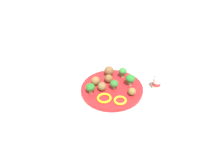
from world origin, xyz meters
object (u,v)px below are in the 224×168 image
object	(u,v)px
meatball_front_right	(132,92)
plate	(112,89)
napkin	(58,103)
yogurt_bottle	(157,83)
broccoli_floret_center	(90,87)
pepper_ring_mid_right	(119,101)
meatball_mid_left	(109,71)
fork	(60,99)
meatball_back_right	(108,79)
broccoli_floret_far_rim	(123,72)
meatball_mid_right	(96,81)
broccoli_floret_back_left	(114,84)
meatball_center	(102,87)
knife	(60,105)
broccoli_floret_front_right	(130,79)
pepper_ring_front_right	(104,98)

from	to	relation	value
meatball_front_right	plate	bearing A→B (deg)	129.86
napkin	yogurt_bottle	world-z (taller)	yogurt_bottle
broccoli_floret_center	pepper_ring_mid_right	distance (m)	0.14
meatball_mid_left	broccoli_floret_center	bearing A→B (deg)	-141.25
meatball_mid_left	yogurt_bottle	distance (m)	0.23
napkin	fork	size ratio (longest dim) A/B	1.41
meatball_back_right	fork	xyz separation A→B (m)	(-0.23, -0.03, -0.03)
broccoli_floret_center	napkin	xyz separation A→B (m)	(-0.14, -0.00, -0.04)
meatball_back_right	yogurt_bottle	distance (m)	0.22
broccoli_floret_far_rim	yogurt_bottle	bearing A→B (deg)	-43.56
meatball_mid_right	meatball_back_right	world-z (taller)	meatball_mid_right
meatball_front_right	napkin	xyz separation A→B (m)	(-0.31, 0.07, -0.03)
broccoli_floret_back_left	yogurt_bottle	world-z (taller)	yogurt_bottle
plate	meatball_center	world-z (taller)	meatball_center
meatball_front_right	knife	bearing A→B (deg)	170.13
meatball_mid_left	plate	bearing A→B (deg)	-102.29
broccoli_floret_front_right	meatball_center	world-z (taller)	broccoli_floret_front_right
plate	meatball_mid_left	xyz separation A→B (m)	(0.02, 0.10, 0.03)
pepper_ring_mid_right	yogurt_bottle	size ratio (longest dim) A/B	0.79
broccoli_floret_center	broccoli_floret_back_left	distance (m)	0.11
meatball_back_right	yogurt_bottle	bearing A→B (deg)	-26.92
plate	broccoli_floret_center	world-z (taller)	broccoli_floret_center
broccoli_floret_center	yogurt_bottle	xyz separation A→B (m)	(0.29, -0.06, -0.01)
broccoli_floret_center	broccoli_floret_front_right	xyz separation A→B (m)	(0.18, -0.01, 0.00)
broccoli_floret_center	fork	world-z (taller)	broccoli_floret_center
pepper_ring_mid_right	fork	xyz separation A→B (m)	(-0.23, 0.11, -0.01)
broccoli_floret_front_right	meatball_back_right	distance (m)	0.10
pepper_ring_front_right	fork	xyz separation A→B (m)	(-0.18, 0.07, -0.01)
yogurt_bottle	meatball_mid_right	bearing A→B (deg)	157.95
knife	broccoli_floret_front_right	bearing A→B (deg)	2.35
broccoli_floret_far_rim	broccoli_floret_center	xyz separation A→B (m)	(-0.17, -0.06, -0.00)
broccoli_floret_center	fork	distance (m)	0.14
broccoli_floret_back_left	pepper_ring_mid_right	size ratio (longest dim) A/B	0.81
yogurt_bottle	broccoli_floret_front_right	bearing A→B (deg)	157.29
meatball_back_right	knife	size ratio (longest dim) A/B	0.27
broccoli_floret_front_right	knife	size ratio (longest dim) A/B	0.36
pepper_ring_mid_right	meatball_mid_left	bearing A→B (deg)	82.35
meatball_mid_right	meatball_center	world-z (taller)	same
broccoli_floret_back_left	pepper_ring_front_right	bearing A→B (deg)	-142.31
broccoli_floret_center	pepper_ring_front_right	distance (m)	0.08
plate	knife	size ratio (longest dim) A/B	1.92
meatball_mid_left	fork	bearing A→B (deg)	-161.94
knife	broccoli_floret_center	bearing A→B (deg)	9.23
meatball_mid_right	broccoli_floret_front_right	bearing A→B (deg)	-21.55
meatball_mid_left	meatball_front_right	xyz separation A→B (m)	(0.04, -0.17, -0.01)
plate	meatball_mid_left	bearing A→B (deg)	77.71
fork	pepper_ring_mid_right	bearing A→B (deg)	-25.65
meatball_front_right	fork	distance (m)	0.31
knife	meatball_back_right	bearing A→B (deg)	15.87
broccoli_floret_far_rim	fork	size ratio (longest dim) A/B	0.40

